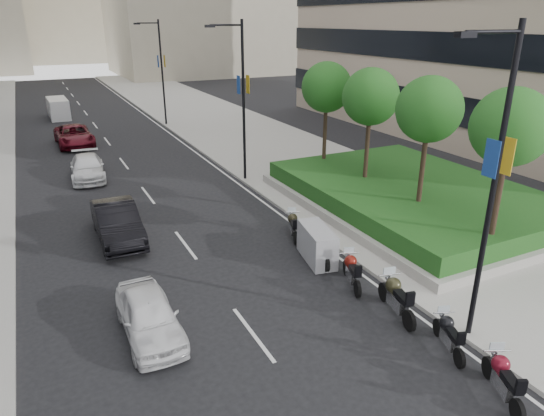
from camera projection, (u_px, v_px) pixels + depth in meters
ground at (373, 404)px, 12.08m from camera, size 160.00×160.00×0.00m
sidewalk_right at (240, 133)px, 40.83m from camera, size 10.00×100.00×0.15m
lane_edge at (179, 140)px, 38.66m from camera, size 0.12×100.00×0.01m
lane_centre at (111, 147)px, 36.52m from camera, size 0.12×100.00×0.01m
planter at (412, 202)px, 24.44m from camera, size 10.00×14.00×0.40m
hedge at (413, 191)px, 24.22m from camera, size 9.40×13.40×0.80m
tree_0 at (511, 128)px, 16.97m from camera, size 2.80×2.80×6.30m
tree_1 at (429, 110)px, 20.31m from camera, size 2.80×2.80×6.30m
tree_2 at (371, 97)px, 23.65m from camera, size 2.80×2.80×6.30m
tree_3 at (327, 88)px, 26.99m from camera, size 2.80×2.80×6.30m
lamp_post_0 at (491, 178)px, 12.79m from camera, size 2.34×0.45×9.00m
lamp_post_1 at (241, 95)px, 26.99m from camera, size 2.34×0.45×9.00m
lamp_post_2 at (160, 68)px, 42.02m from camera, size 2.34×0.45×9.00m
motorcycle_1 at (503, 379)px, 12.13m from camera, size 1.06×2.00×1.07m
motorcycle_2 at (449, 334)px, 13.92m from camera, size 0.89×1.88×0.98m
motorcycle_3 at (396, 297)px, 15.59m from camera, size 0.84×2.35×1.18m
motorcycle_4 at (352, 271)px, 17.34m from camera, size 0.94×2.04×1.06m
motorcycle_5 at (317, 245)px, 19.08m from camera, size 1.34×2.42×1.39m
motorcycle_6 at (293, 225)px, 21.23m from camera, size 0.92×1.94×1.01m
car_a at (149, 316)px, 14.53m from camera, size 1.60×3.95×1.34m
car_b at (117, 222)px, 20.91m from camera, size 1.74×4.89×1.60m
car_c at (87, 168)px, 29.09m from camera, size 2.24×4.76×1.34m
car_d at (74, 136)px, 36.75m from camera, size 2.69×5.52×1.51m
delivery_van at (59, 109)px, 46.84m from camera, size 1.82×4.50×1.87m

